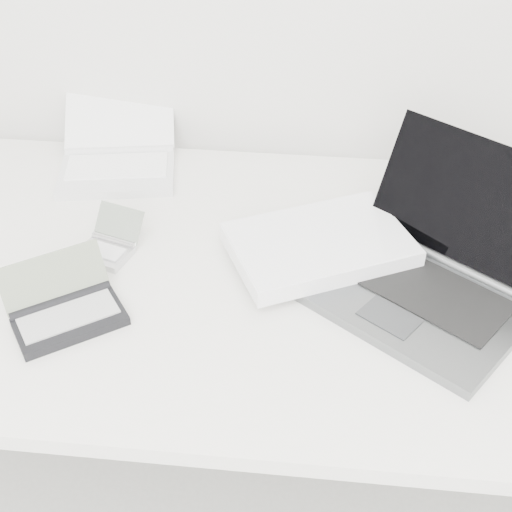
# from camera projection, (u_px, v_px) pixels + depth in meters

# --- Properties ---
(desk) EXTENTS (1.60, 0.80, 0.73)m
(desk) POSITION_uv_depth(u_px,v_px,m) (275.00, 289.00, 1.29)
(desk) COLOR white
(desk) RESTS_ON ground
(laptop_large) EXTENTS (0.61, 0.48, 0.22)m
(laptop_large) POSITION_uv_depth(u_px,v_px,m) (377.00, 259.00, 1.23)
(laptop_large) COLOR slate
(laptop_large) RESTS_ON desk
(netbook_open_white) EXTENTS (0.29, 0.33, 0.10)m
(netbook_open_white) POSITION_uv_depth(u_px,v_px,m) (118.00, 158.00, 1.52)
(netbook_open_white) COLOR silver
(netbook_open_white) RESTS_ON desk
(pda_silver) EXTENTS (0.12, 0.13, 0.07)m
(pda_silver) POSITION_uv_depth(u_px,v_px,m) (109.00, 245.00, 1.30)
(pda_silver) COLOR silver
(pda_silver) RESTS_ON desk
(palmtop_charcoal) EXTENTS (0.22, 0.21, 0.09)m
(palmtop_charcoal) POSITION_uv_depth(u_px,v_px,m) (65.00, 310.00, 1.16)
(palmtop_charcoal) COLOR black
(palmtop_charcoal) RESTS_ON desk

